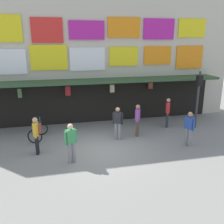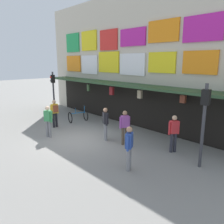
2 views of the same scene
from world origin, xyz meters
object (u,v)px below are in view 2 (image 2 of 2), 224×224
at_px(pedestrian_in_yellow, 174,132).
at_px(traffic_light_far, 205,112).
at_px(bicycle_parked, 78,116).
at_px(pedestrian_in_purple, 129,146).
at_px(traffic_light_near, 53,87).
at_px(pedestrian_in_black, 48,119).
at_px(pedestrian_in_red, 125,126).
at_px(pedestrian_in_white, 105,122).
at_px(pedestrian_in_blue, 55,111).

bearing_deg(pedestrian_in_yellow, traffic_light_far, -17.55).
height_order(bicycle_parked, pedestrian_in_purple, pedestrian_in_purple).
relative_size(traffic_light_near, pedestrian_in_black, 1.90).
bearing_deg(pedestrian_in_yellow, pedestrian_in_red, -156.19).
bearing_deg(pedestrian_in_white, pedestrian_in_red, 12.90).
bearing_deg(pedestrian_in_yellow, pedestrian_in_blue, -164.46).
height_order(traffic_light_far, pedestrian_in_black, traffic_light_far).
distance_m(traffic_light_near, traffic_light_far, 11.23).
bearing_deg(pedestrian_in_black, traffic_light_near, 148.07).
relative_size(traffic_light_far, pedestrian_in_yellow, 1.90).
height_order(pedestrian_in_yellow, pedestrian_in_black, same).
relative_size(traffic_light_near, pedestrian_in_red, 1.90).
distance_m(traffic_light_near, pedestrian_in_black, 5.00).
height_order(bicycle_parked, pedestrian_in_yellow, pedestrian_in_yellow).
bearing_deg(pedestrian_in_blue, traffic_light_near, 152.22).
xyz_separation_m(traffic_light_far, pedestrian_in_blue, (-8.48, -1.47, -1.16)).
bearing_deg(traffic_light_near, traffic_light_far, 0.10).
relative_size(bicycle_parked, pedestrian_in_purple, 0.77).
relative_size(bicycle_parked, pedestrian_in_white, 0.77).
distance_m(traffic_light_far, pedestrian_in_white, 4.90).
distance_m(traffic_light_far, pedestrian_in_red, 3.80).
xyz_separation_m(traffic_light_far, pedestrian_in_white, (-4.70, -0.70, -1.19)).
bearing_deg(pedestrian_in_white, pedestrian_in_purple, -26.14).
bearing_deg(pedestrian_in_yellow, pedestrian_in_purple, -93.79).
bearing_deg(traffic_light_near, bicycle_parked, 5.99).
distance_m(traffic_light_far, pedestrian_in_purple, 3.00).
bearing_deg(pedestrian_in_yellow, bicycle_parked, -178.28).
xyz_separation_m(pedestrian_in_black, pedestrian_in_red, (3.52, 2.14, -0.04)).
height_order(traffic_light_near, pedestrian_in_black, traffic_light_near).
height_order(traffic_light_near, pedestrian_in_yellow, traffic_light_near).
bearing_deg(bicycle_parked, pedestrian_in_white, -13.99).
distance_m(pedestrian_in_white, pedestrian_in_blue, 3.86).
bearing_deg(pedestrian_in_black, pedestrian_in_yellow, 28.66).
bearing_deg(bicycle_parked, pedestrian_in_yellow, 1.72).
xyz_separation_m(pedestrian_in_yellow, pedestrian_in_red, (-2.09, -0.92, 0.00)).
relative_size(pedestrian_in_purple, pedestrian_in_yellow, 1.00).
distance_m(bicycle_parked, pedestrian_in_blue, 1.83).
xyz_separation_m(pedestrian_in_purple, pedestrian_in_yellow, (0.18, 2.66, 0.00)).
distance_m(pedestrian_in_red, pedestrian_in_blue, 5.00).
bearing_deg(pedestrian_in_purple, pedestrian_in_red, 137.71).
xyz_separation_m(pedestrian_in_purple, pedestrian_in_red, (-1.91, 1.74, 0.00)).
bearing_deg(pedestrian_in_black, bicycle_parked, 117.16).
xyz_separation_m(bicycle_parked, pedestrian_in_black, (1.46, -2.85, 0.59)).
xyz_separation_m(pedestrian_in_yellow, pedestrian_in_black, (-5.61, -3.07, 0.04)).
relative_size(pedestrian_in_black, pedestrian_in_red, 1.00).
distance_m(traffic_light_near, bicycle_parked, 3.20).
xyz_separation_m(traffic_light_near, pedestrian_in_red, (7.65, -0.43, -1.19)).
height_order(traffic_light_near, pedestrian_in_blue, traffic_light_near).
height_order(bicycle_parked, pedestrian_in_red, pedestrian_in_red).
xyz_separation_m(traffic_light_near, pedestrian_in_white, (6.54, -0.68, -1.19)).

